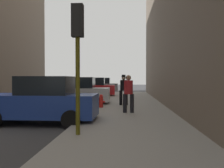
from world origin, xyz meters
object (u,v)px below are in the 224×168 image
at_px(parked_silver_sedan, 77,92).
at_px(pedestrian_with_fedora, 124,88).
at_px(traffic_light, 78,40).
at_px(pedestrian_in_red_jacket, 128,92).
at_px(parked_gray_coupe, 101,86).
at_px(parked_blue_sedan, 42,101).
at_px(parked_red_hatchback, 92,88).
at_px(fire_hydrant, 101,101).

relative_size(parked_silver_sedan, pedestrian_with_fedora, 2.38).
height_order(traffic_light, pedestrian_with_fedora, traffic_light).
distance_m(pedestrian_in_red_jacket, pedestrian_with_fedora, 3.23).
bearing_deg(traffic_light, parked_silver_sedan, 101.89).
distance_m(parked_silver_sedan, pedestrian_with_fedora, 3.19).
height_order(parked_silver_sedan, traffic_light, traffic_light).
xyz_separation_m(parked_gray_coupe, pedestrian_in_red_jacket, (3.27, -18.28, 0.26)).
relative_size(parked_blue_sedan, traffic_light, 1.17).
bearing_deg(pedestrian_in_red_jacket, parked_blue_sedan, -146.87).
distance_m(parked_blue_sedan, traffic_light, 3.58).
xyz_separation_m(parked_blue_sedan, pedestrian_with_fedora, (2.99, 5.35, 0.29)).
distance_m(parked_blue_sedan, parked_gray_coupe, 20.41).
xyz_separation_m(parked_blue_sedan, parked_gray_coupe, (0.00, 20.41, 0.00)).
xyz_separation_m(parked_red_hatchback, parked_gray_coupe, (0.00, 6.90, 0.00)).
relative_size(fire_hydrant, pedestrian_with_fedora, 0.40).
relative_size(parked_blue_sedan, parked_red_hatchback, 0.99).
bearing_deg(parked_gray_coupe, parked_blue_sedan, -90.00).
bearing_deg(parked_silver_sedan, parked_blue_sedan, -90.00).
xyz_separation_m(fire_hydrant, pedestrian_with_fedora, (1.19, 1.23, 0.64)).
relative_size(parked_blue_sedan, pedestrian_with_fedora, 2.37).
relative_size(parked_silver_sedan, parked_red_hatchback, 0.99).
xyz_separation_m(parked_blue_sedan, parked_red_hatchback, (-0.00, 13.51, 0.00)).
xyz_separation_m(fire_hydrant, pedestrian_in_red_jacket, (1.46, -1.99, 0.61)).
relative_size(traffic_light, pedestrian_in_red_jacket, 2.11).
distance_m(parked_silver_sedan, traffic_light, 9.20).
distance_m(parked_blue_sedan, parked_silver_sedan, 6.41).
distance_m(parked_gray_coupe, pedestrian_with_fedora, 15.36).
distance_m(fire_hydrant, pedestrian_in_red_jacket, 2.54).
bearing_deg(fire_hydrant, pedestrian_with_fedora, 45.93).
distance_m(parked_gray_coupe, traffic_light, 22.96).
bearing_deg(parked_gray_coupe, pedestrian_with_fedora, -78.76).
height_order(parked_red_hatchback, parked_gray_coupe, same).
bearing_deg(fire_hydrant, parked_blue_sedan, -113.63).
distance_m(parked_gray_coupe, pedestrian_in_red_jacket, 18.57).
bearing_deg(parked_gray_coupe, parked_red_hatchback, -90.00).
xyz_separation_m(traffic_light, pedestrian_in_red_jacket, (1.41, 4.53, -1.65)).
height_order(parked_blue_sedan, parked_red_hatchback, same).
height_order(parked_silver_sedan, pedestrian_with_fedora, pedestrian_with_fedora).
bearing_deg(parked_blue_sedan, parked_gray_coupe, 90.00).
xyz_separation_m(parked_blue_sedan, traffic_light, (1.85, -2.40, 1.91)).
distance_m(parked_blue_sedan, fire_hydrant, 4.51).
height_order(parked_gray_coupe, fire_hydrant, parked_gray_coupe).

